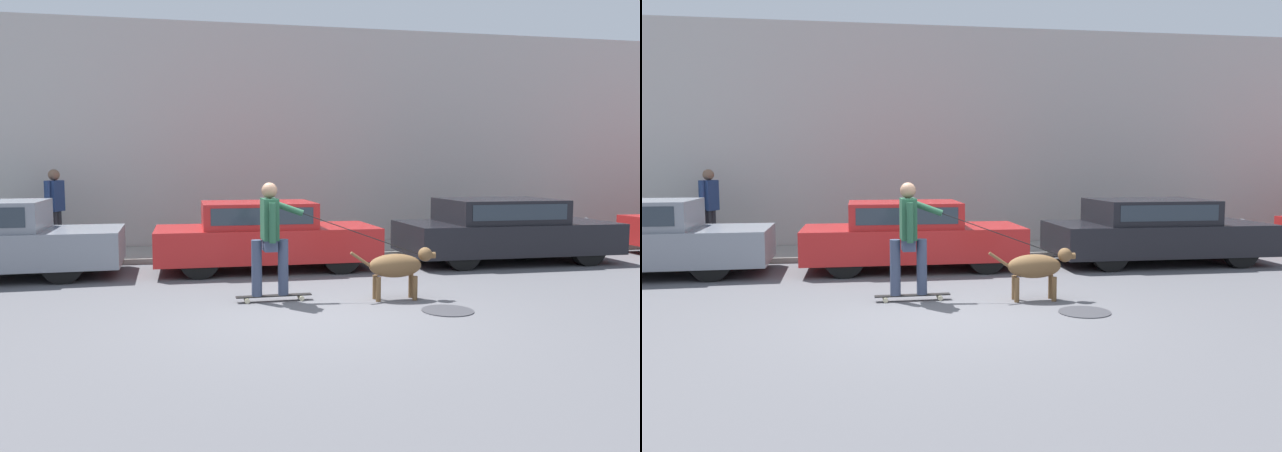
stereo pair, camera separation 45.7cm
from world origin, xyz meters
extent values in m
plane|color=#545459|center=(0.00, 0.00, 0.00)|extent=(36.00, 36.00, 0.00)
cube|color=#B2ADA8|center=(0.00, 6.67, 2.51)|extent=(32.00, 0.30, 5.02)
cube|color=gray|center=(0.00, 5.52, 0.05)|extent=(30.00, 1.96, 0.11)
cylinder|color=black|center=(-3.58, 4.32, 0.33)|extent=(0.68, 0.22, 0.67)
cylinder|color=black|center=(-3.53, 2.81, 0.33)|extent=(0.68, 0.22, 0.67)
cylinder|color=black|center=(1.04, 4.24, 0.34)|extent=(0.68, 0.21, 0.68)
cylinder|color=black|center=(1.06, 2.81, 0.34)|extent=(0.68, 0.21, 0.68)
cylinder|color=black|center=(-1.39, 4.22, 0.34)|extent=(0.68, 0.21, 0.68)
cylinder|color=black|center=(-1.38, 2.79, 0.34)|extent=(0.68, 0.21, 0.68)
cube|color=#B21E1E|center=(-0.17, 3.51, 0.49)|extent=(3.94, 1.71, 0.58)
cube|color=#B21E1E|center=(-0.33, 3.51, 1.01)|extent=(1.98, 1.52, 0.45)
cube|color=#28333D|center=(-0.32, 2.76, 1.03)|extent=(1.73, 0.03, 0.29)
cylinder|color=black|center=(5.81, 4.33, 0.34)|extent=(0.67, 0.20, 0.67)
cylinder|color=black|center=(5.82, 2.72, 0.34)|extent=(0.67, 0.20, 0.67)
cylinder|color=black|center=(3.26, 4.31, 0.34)|extent=(0.67, 0.20, 0.67)
cylinder|color=black|center=(3.27, 2.70, 0.34)|extent=(0.67, 0.20, 0.67)
cube|color=black|center=(4.54, 3.51, 0.49)|extent=(4.12, 1.87, 0.58)
cube|color=black|center=(4.37, 3.51, 1.01)|extent=(2.15, 1.68, 0.45)
cube|color=#28333D|center=(4.38, 2.68, 1.03)|extent=(1.88, 0.02, 0.29)
cylinder|color=brown|center=(1.56, 0.68, 0.17)|extent=(0.07, 0.07, 0.34)
cylinder|color=brown|center=(1.56, 0.49, 0.17)|extent=(0.07, 0.07, 0.34)
cylinder|color=brown|center=(1.03, 0.69, 0.17)|extent=(0.07, 0.07, 0.34)
cylinder|color=brown|center=(1.03, 0.51, 0.17)|extent=(0.07, 0.07, 0.34)
ellipsoid|color=brown|center=(1.29, 0.59, 0.48)|extent=(0.77, 0.36, 0.33)
sphere|color=brown|center=(1.73, 0.58, 0.63)|extent=(0.20, 0.20, 0.20)
cylinder|color=brown|center=(1.82, 0.58, 0.62)|extent=(0.11, 0.09, 0.09)
cylinder|color=brown|center=(0.80, 0.61, 0.58)|extent=(0.30, 0.05, 0.23)
cylinder|color=beige|center=(-0.01, 0.92, 0.04)|extent=(0.07, 0.03, 0.07)
cylinder|color=beige|center=(-0.01, 0.77, 0.04)|extent=(0.07, 0.03, 0.07)
cylinder|color=beige|center=(-0.77, 0.90, 0.04)|extent=(0.07, 0.03, 0.07)
cylinder|color=beige|center=(-0.77, 0.75, 0.04)|extent=(0.07, 0.03, 0.07)
cube|color=black|center=(-0.39, 0.83, 0.08)|extent=(1.06, 0.15, 0.02)
cylinder|color=#38425B|center=(-0.26, 0.83, 0.47)|extent=(0.15, 0.15, 0.78)
cylinder|color=#38425B|center=(-0.63, 0.82, 0.47)|extent=(0.15, 0.15, 0.78)
cube|color=#38425B|center=(-0.44, 0.83, 0.79)|extent=(0.19, 0.33, 0.16)
cube|color=#235138|center=(-0.44, 0.83, 1.15)|extent=(0.22, 0.42, 0.57)
sphere|color=#997056|center=(-0.44, 0.83, 1.54)|extent=(0.22, 0.22, 0.22)
cylinder|color=#235138|center=(-0.43, 0.58, 1.12)|extent=(0.09, 0.09, 0.54)
cylinder|color=#235138|center=(-0.20, 1.02, 1.30)|extent=(0.55, 0.21, 0.26)
cylinder|color=black|center=(0.89, 0.77, 0.91)|extent=(1.69, 0.40, 0.62)
cylinder|color=#28282D|center=(-4.22, 5.66, 0.53)|extent=(0.15, 0.15, 0.85)
cylinder|color=#28282D|center=(-4.17, 5.82, 0.53)|extent=(0.15, 0.15, 0.85)
cube|color=navy|center=(-4.20, 5.74, 1.27)|extent=(0.32, 0.46, 0.62)
cylinder|color=navy|center=(-4.27, 5.49, 1.29)|extent=(0.09, 0.09, 0.59)
cylinder|color=navy|center=(-4.12, 5.98, 1.29)|extent=(0.09, 0.09, 0.59)
sphere|color=brown|center=(-4.20, 5.74, 1.70)|extent=(0.23, 0.23, 0.23)
cube|color=black|center=(-4.27, 5.49, 0.84)|extent=(0.17, 0.27, 0.31)
cylinder|color=#38383D|center=(1.74, -0.22, 0.01)|extent=(0.67, 0.67, 0.01)
cylinder|color=#4C5156|center=(6.84, 4.29, 0.32)|extent=(0.17, 0.17, 0.64)
sphere|color=#4C5156|center=(6.84, 4.29, 0.68)|extent=(0.18, 0.18, 0.18)
camera|label=1|loc=(-1.48, -7.66, 1.88)|focal=35.00mm
camera|label=2|loc=(-1.03, -7.74, 1.88)|focal=35.00mm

